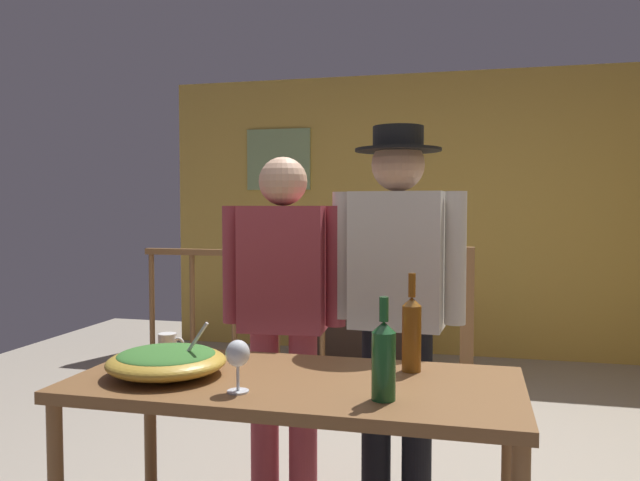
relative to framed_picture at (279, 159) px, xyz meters
The scene contains 13 objects.
back_wall 1.61m from the framed_picture, ahead, with size 5.11×0.10×2.57m, color gold.
framed_picture is the anchor object (origin of this frame).
stair_railing 1.81m from the framed_picture, 49.32° to the right, with size 2.68×0.10×1.06m.
tv_console 1.84m from the framed_picture, 18.92° to the right, with size 0.90×0.40×0.40m, color #38281E.
flat_screen_tv 1.43m from the framed_picture, 20.83° to the right, with size 0.66×0.12×0.50m.
serving_table 4.17m from the framed_picture, 71.68° to the right, with size 1.50×0.69×0.78m.
salad_bowl 4.09m from the framed_picture, 78.01° to the right, with size 0.41×0.41×0.21m.
wine_glass 4.27m from the framed_picture, 74.20° to the right, with size 0.08×0.08×0.16m.
wine_bottle_green 4.38m from the framed_picture, 68.25° to the right, with size 0.07×0.07×0.31m.
wine_bottle_amber 4.07m from the framed_picture, 65.72° to the right, with size 0.07×0.07×0.35m.
mug_white 3.78m from the framed_picture, 79.29° to the right, with size 0.11×0.07×0.08m.
person_standing_left 3.39m from the framed_picture, 72.08° to the right, with size 0.57×0.25×1.58m.
person_standing_right 3.55m from the framed_picture, 63.94° to the right, with size 0.58×0.37×1.70m.
Camera 1 is at (0.33, -2.89, 1.36)m, focal length 35.54 mm.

